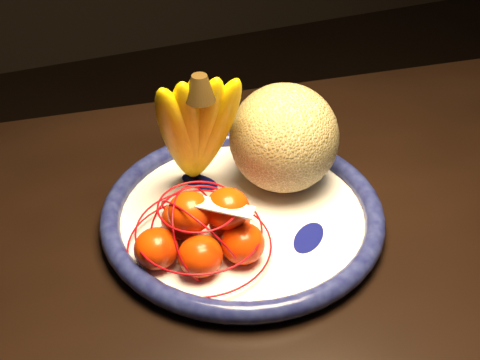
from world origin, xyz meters
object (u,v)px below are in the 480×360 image
object	(u,v)px
dining_table	(363,295)
mandarin_bag	(203,230)
banana_bunch	(196,126)
cantaloupe	(284,138)
fruit_bowl	(242,215)

from	to	relation	value
dining_table	mandarin_bag	size ratio (longest dim) A/B	6.57
dining_table	banana_bunch	bearing A→B (deg)	139.62
cantaloupe	mandarin_bag	xyz separation A→B (m)	(-0.16, -0.10, -0.04)
dining_table	cantaloupe	world-z (taller)	cantaloupe
mandarin_bag	banana_bunch	bearing A→B (deg)	75.05
banana_bunch	mandarin_bag	world-z (taller)	banana_bunch
banana_bunch	mandarin_bag	xyz separation A→B (m)	(-0.03, -0.12, -0.08)
fruit_bowl	banana_bunch	distance (m)	0.14
dining_table	mandarin_bag	bearing A→B (deg)	168.38
dining_table	banana_bunch	size ratio (longest dim) A/B	7.08
dining_table	mandarin_bag	xyz separation A→B (m)	(-0.21, 0.07, 0.13)
mandarin_bag	fruit_bowl	bearing A→B (deg)	34.35
cantaloupe	mandarin_bag	bearing A→B (deg)	-147.26
fruit_bowl	cantaloupe	distance (m)	0.12
dining_table	fruit_bowl	bearing A→B (deg)	145.59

